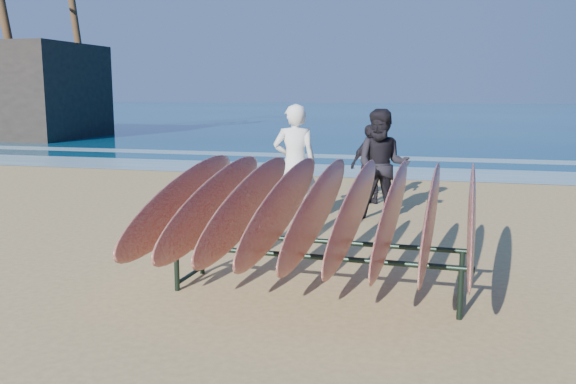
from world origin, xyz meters
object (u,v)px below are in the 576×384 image
object	(u,v)px
person_white	(295,163)
person_dark_b	(371,165)
surfboard_rack	(317,209)
person_dark_a	(382,166)

from	to	relation	value
person_white	person_dark_b	size ratio (longest dim) A/B	1.27
person_white	surfboard_rack	bearing A→B (deg)	95.44
person_dark_a	person_dark_b	world-z (taller)	person_dark_a
person_dark_a	person_white	bearing A→B (deg)	-167.32
person_white	person_dark_a	xyz separation A→B (m)	(1.40, 0.32, -0.04)
surfboard_rack	person_dark_b	distance (m)	5.38
person_white	person_dark_b	world-z (taller)	person_white
surfboard_rack	person_white	size ratio (longest dim) A/B	1.70
surfboard_rack	person_white	distance (m)	3.69
surfboard_rack	person_dark_b	size ratio (longest dim) A/B	2.16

